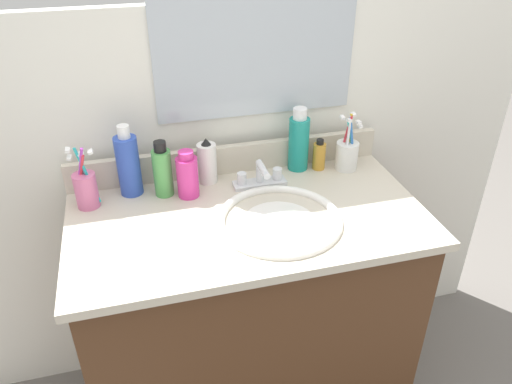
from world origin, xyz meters
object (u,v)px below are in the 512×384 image
object	(u,v)px
bottle_toner_green	(163,171)
cup_white_ceramic	(347,154)
bottle_soap_pink	(187,175)
bottle_mouthwash_teal	(299,142)
faucet	(260,178)
bottle_lotion_white	(207,162)
bottle_shampoo_blue	(128,164)
bottle_oil_amber	(319,156)
cup_pink	(86,189)

from	to	relation	value
bottle_toner_green	cup_white_ceramic	world-z (taller)	cup_white_ceramic
bottle_soap_pink	bottle_mouthwash_teal	bearing A→B (deg)	11.82
bottle_mouthwash_teal	faucet	bearing A→B (deg)	-151.90
bottle_mouthwash_teal	bottle_toner_green	distance (m)	0.43
bottle_lotion_white	faucet	bearing A→B (deg)	-25.11
faucet	bottle_soap_pink	world-z (taller)	bottle_soap_pink
bottle_shampoo_blue	bottle_oil_amber	size ratio (longest dim) A/B	2.10
bottle_mouthwash_teal	bottle_oil_amber	distance (m)	0.08
bottle_oil_amber	cup_white_ceramic	size ratio (longest dim) A/B	0.54
bottle_shampoo_blue	bottle_oil_amber	distance (m)	0.58
faucet	bottle_mouthwash_teal	distance (m)	0.18
bottle_mouthwash_teal	bottle_soap_pink	bearing A→B (deg)	-168.18
bottle_soap_pink	bottle_oil_amber	distance (m)	0.43
bottle_lotion_white	cup_pink	bearing A→B (deg)	-171.86
bottle_toner_green	bottle_lotion_white	size ratio (longest dim) A/B	1.17
bottle_soap_pink	bottle_shampoo_blue	bearing A→B (deg)	159.97
bottle_soap_pink	bottle_mouthwash_teal	xyz separation A→B (m)	(0.36, 0.08, 0.03)
bottle_mouthwash_teal	cup_pink	bearing A→B (deg)	-174.75
bottle_oil_amber	cup_pink	world-z (taller)	cup_pink
bottle_soap_pink	bottle_lotion_white	xyz separation A→B (m)	(0.07, 0.07, -0.00)
bottle_oil_amber	cup_pink	size ratio (longest dim) A/B	0.55
bottle_mouthwash_teal	bottle_oil_amber	bearing A→B (deg)	-17.64
faucet	bottle_toner_green	size ratio (longest dim) A/B	0.95
bottle_shampoo_blue	cup_white_ceramic	size ratio (longest dim) A/B	1.13
bottle_oil_amber	cup_white_ceramic	xyz separation A→B (m)	(0.08, -0.02, 0.01)
faucet	cup_white_ceramic	bearing A→B (deg)	6.91
bottle_soap_pink	bottle_oil_amber	bearing A→B (deg)	7.44
bottle_mouthwash_teal	bottle_oil_amber	size ratio (longest dim) A/B	2.00
bottle_shampoo_blue	bottle_lotion_white	distance (m)	0.23
faucet	cup_pink	distance (m)	0.50
faucet	bottle_shampoo_blue	bearing A→B (deg)	170.87
faucet	bottle_shampoo_blue	world-z (taller)	bottle_shampoo_blue
bottle_soap_pink	bottle_toner_green	xyz separation A→B (m)	(-0.07, 0.03, 0.01)
faucet	bottle_shampoo_blue	size ratio (longest dim) A/B	0.75
bottle_shampoo_blue	cup_white_ceramic	bearing A→B (deg)	-2.10
bottle_mouthwash_teal	bottle_lotion_white	bearing A→B (deg)	-178.24
bottle_toner_green	bottle_oil_amber	bearing A→B (deg)	3.48
faucet	cup_pink	bearing A→B (deg)	177.84
cup_white_ceramic	bottle_lotion_white	bearing A→B (deg)	175.70
bottle_soap_pink	bottle_shampoo_blue	size ratio (longest dim) A/B	0.67
faucet	cup_white_ceramic	distance (m)	0.30
bottle_mouthwash_teal	cup_pink	world-z (taller)	bottle_mouthwash_teal
bottle_soap_pink	bottle_oil_amber	world-z (taller)	bottle_soap_pink
cup_white_ceramic	faucet	bearing A→B (deg)	-173.09
cup_pink	bottle_oil_amber	bearing A→B (deg)	3.16
bottle_soap_pink	cup_white_ceramic	xyz separation A→B (m)	(0.51, 0.03, -0.01)
bottle_lotion_white	cup_pink	size ratio (longest dim) A/B	0.78
bottle_mouthwash_teal	bottle_toner_green	xyz separation A→B (m)	(-0.43, -0.05, -0.02)
faucet	bottle_toner_green	bearing A→B (deg)	174.39
bottle_toner_green	cup_white_ceramic	size ratio (longest dim) A/B	0.89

